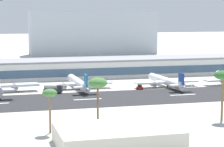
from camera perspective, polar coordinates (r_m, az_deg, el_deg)
ground_plane at (r=204.20m, az=8.70°, el=-2.83°), size 1400.00×1400.00×0.00m
runway_strip at (r=208.46m, az=8.18°, el=-2.60°), size 800.00×36.84×0.08m
runway_centreline_dash_3 at (r=196.15m, az=-2.96°, el=-3.14°), size 12.00×1.20×0.01m
runway_centreline_dash_4 at (r=209.12m, az=8.61°, el=-2.56°), size 12.00×1.20×0.01m
terminal_building at (r=269.09m, az=-1.52°, el=0.76°), size 219.25×27.72×10.25m
distant_hotel_block at (r=418.53m, az=-2.29°, el=4.95°), size 111.86×25.67×38.13m
airliner_blue_tail_gate_1 at (r=222.64m, az=-4.04°, el=-1.18°), size 32.09×43.24×9.03m
airliner_navy_tail_gate_2 at (r=229.94m, az=6.72°, el=-0.97°), size 32.28×41.92×8.75m
service_fuel_truck_0 at (r=212.64m, az=-7.18°, el=-1.85°), size 8.88×5.35×3.95m
service_baggage_tug_1 at (r=221.96m, az=3.39°, el=-1.68°), size 3.57×2.84×2.20m
palm_tree_0 at (r=154.18m, az=-1.75°, el=-1.23°), size 6.33×6.33×14.60m
palm_tree_2 at (r=159.48m, az=13.31°, el=-0.42°), size 5.72×5.72×16.79m
palm_tree_3 at (r=140.24m, az=-7.57°, el=-2.55°), size 4.38×4.38×13.34m
foreground_hangar at (r=127.01m, az=0.65°, el=-7.67°), size 32.34×21.16×5.18m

